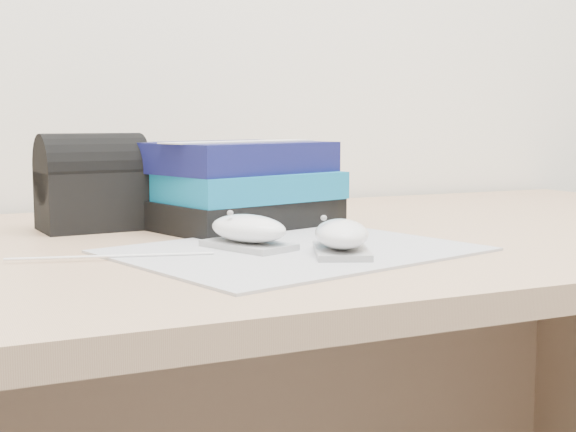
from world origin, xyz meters
name	(u,v)px	position (x,y,z in m)	size (l,w,h in m)	color
desk	(270,391)	(0.00, 1.64, 0.50)	(1.60, 0.80, 0.73)	tan
mousepad	(294,250)	(-0.05, 1.45, 0.73)	(0.38, 0.30, 0.00)	gray
mouse_rear	(248,231)	(-0.10, 1.48, 0.75)	(0.10, 0.12, 0.05)	#A4A5A7
mouse_front	(341,237)	(-0.02, 1.40, 0.75)	(0.09, 0.12, 0.04)	#98989A
usb_cable	(111,256)	(-0.26, 1.48, 0.73)	(0.00, 0.00, 0.22)	white
book_stack	(237,185)	(-0.03, 1.68, 0.79)	(0.29, 0.26, 0.12)	black
pouch	(92,183)	(-0.22, 1.74, 0.79)	(0.15, 0.11, 0.13)	black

